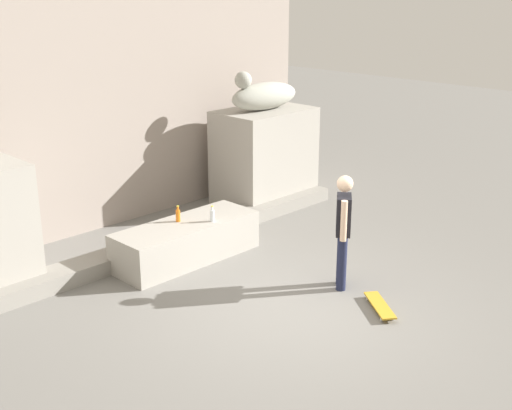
% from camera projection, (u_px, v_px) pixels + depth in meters
% --- Properties ---
extents(ground_plane, '(40.00, 40.00, 0.00)m').
position_uv_depth(ground_plane, '(293.00, 305.00, 9.22)').
color(ground_plane, slate).
extents(facade_wall, '(9.54, 0.60, 5.12)m').
position_uv_depth(facade_wall, '(89.00, 82.00, 11.57)').
color(facade_wall, gray).
rests_on(facade_wall, ground_plane).
extents(pedestal_right, '(1.87, 1.24, 1.84)m').
position_uv_depth(pedestal_right, '(264.00, 156.00, 13.29)').
color(pedestal_right, '#A39E93').
rests_on(pedestal_right, ground_plane).
extents(statue_reclining_right, '(1.62, 0.62, 0.78)m').
position_uv_depth(statue_reclining_right, '(263.00, 95.00, 12.88)').
color(statue_reclining_right, '#ABAC9F').
rests_on(statue_reclining_right, pedestal_right).
extents(ledge_block, '(2.40, 0.85, 0.62)m').
position_uv_depth(ledge_block, '(186.00, 241.00, 10.63)').
color(ledge_block, '#A39E93').
rests_on(ledge_block, ground_plane).
extents(skater, '(0.44, 0.38, 1.67)m').
position_uv_depth(skater, '(343.00, 227.00, 9.48)').
color(skater, '#1E233F').
rests_on(skater, ground_plane).
extents(skateboard, '(0.64, 0.76, 0.08)m').
position_uv_depth(skateboard, '(380.00, 305.00, 9.07)').
color(skateboard, gold).
rests_on(skateboard, ground_plane).
extents(bottle_orange, '(0.07, 0.07, 0.26)m').
position_uv_depth(bottle_orange, '(178.00, 215.00, 10.55)').
color(bottle_orange, orange).
rests_on(bottle_orange, ledge_block).
extents(bottle_clear, '(0.07, 0.07, 0.26)m').
position_uv_depth(bottle_clear, '(212.00, 215.00, 10.55)').
color(bottle_clear, silver).
rests_on(bottle_clear, ledge_block).
extents(stair_step, '(7.93, 0.50, 0.24)m').
position_uv_depth(stair_step, '(164.00, 243.00, 11.08)').
color(stair_step, gray).
rests_on(stair_step, ground_plane).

